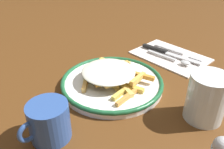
% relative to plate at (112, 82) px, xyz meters
% --- Properties ---
extents(ground_plane, '(2.60, 2.60, 0.00)m').
position_rel_plate_xyz_m(ground_plane, '(0.00, 0.00, -0.01)').
color(ground_plane, '#512E12').
extents(plate, '(0.27, 0.27, 0.02)m').
position_rel_plate_xyz_m(plate, '(0.00, 0.00, 0.00)').
color(plate, white).
rests_on(plate, ground_plane).
extents(fries_heap, '(0.20, 0.20, 0.04)m').
position_rel_plate_xyz_m(fries_heap, '(0.00, -0.00, 0.03)').
color(fries_heap, gold).
rests_on(fries_heap, plate).
extents(napkin, '(0.17, 0.24, 0.01)m').
position_rel_plate_xyz_m(napkin, '(-0.26, 0.02, -0.01)').
color(napkin, silver).
rests_on(napkin, ground_plane).
extents(fork, '(0.02, 0.18, 0.01)m').
position_rel_plate_xyz_m(fork, '(-0.29, 0.03, -0.00)').
color(fork, silver).
rests_on(fork, napkin).
extents(knife, '(0.03, 0.21, 0.01)m').
position_rel_plate_xyz_m(knife, '(-0.26, 0.00, 0.00)').
color(knife, black).
rests_on(knife, napkin).
extents(spoon, '(0.02, 0.15, 0.01)m').
position_rel_plate_xyz_m(spoon, '(-0.23, 0.06, 0.00)').
color(spoon, silver).
rests_on(spoon, napkin).
extents(water_glass, '(0.08, 0.08, 0.11)m').
position_rel_plate_xyz_m(water_glass, '(-0.05, 0.23, 0.04)').
color(water_glass, silver).
rests_on(water_glass, ground_plane).
extents(coffee_mug, '(0.11, 0.08, 0.08)m').
position_rel_plate_xyz_m(coffee_mug, '(0.22, 0.03, 0.03)').
color(coffee_mug, '#2E5199').
rests_on(coffee_mug, ground_plane).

